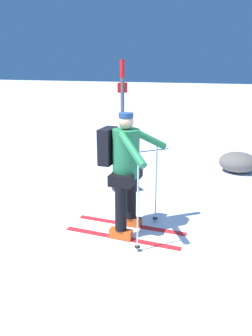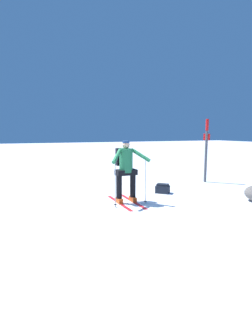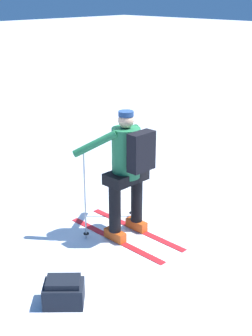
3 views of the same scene
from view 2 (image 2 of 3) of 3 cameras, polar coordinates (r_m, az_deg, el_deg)
ground_plane at (r=6.77m, az=-4.03°, el=-8.01°), size 80.00×80.00×0.00m
skier at (r=6.83m, az=-0.07°, el=0.20°), size 1.60×1.07×1.63m
dropped_backpack at (r=8.08m, az=7.97°, el=-4.48°), size 0.49×0.49×0.29m
trail_marker at (r=10.08m, az=17.09°, el=4.71°), size 0.22×0.15×2.32m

